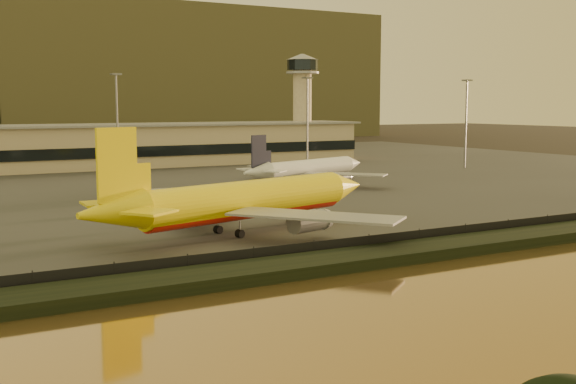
# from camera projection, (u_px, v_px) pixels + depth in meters

# --- Properties ---
(ground) EXTENTS (900.00, 900.00, 0.00)m
(ground) POSITION_uv_depth(u_px,v_px,m) (349.00, 234.00, 103.71)
(ground) COLOR black
(ground) RESTS_ON ground
(embankment) EXTENTS (320.00, 7.00, 1.40)m
(embankment) POSITION_uv_depth(u_px,v_px,m) (428.00, 250.00, 88.96)
(embankment) COLOR black
(embankment) RESTS_ON ground
(tarmac) EXTENTS (320.00, 220.00, 0.20)m
(tarmac) POSITION_uv_depth(u_px,v_px,m) (140.00, 176.00, 185.68)
(tarmac) COLOR #2D2D2D
(tarmac) RESTS_ON ground
(perimeter_fence) EXTENTS (300.00, 0.05, 2.20)m
(perimeter_fence) POSITION_uv_depth(u_px,v_px,m) (407.00, 240.00, 92.34)
(perimeter_fence) COLOR black
(perimeter_fence) RESTS_ON tarmac
(terminal_building) EXTENTS (202.00, 25.00, 12.60)m
(terminal_building) POSITION_uv_depth(u_px,v_px,m) (56.00, 148.00, 204.18)
(terminal_building) COLOR tan
(terminal_building) RESTS_ON tarmac
(control_tower) EXTENTS (11.20, 11.20, 35.50)m
(control_tower) POSITION_uv_depth(u_px,v_px,m) (302.00, 95.00, 248.49)
(control_tower) COLOR tan
(control_tower) RESTS_ON tarmac
(apron_light_masts) EXTENTS (152.20, 12.20, 25.40)m
(apron_light_masts) POSITION_uv_depth(u_px,v_px,m) (225.00, 116.00, 173.90)
(apron_light_masts) COLOR slate
(apron_light_masts) RESTS_ON tarmac
(dhl_cargo_jet) EXTENTS (51.43, 49.24, 15.59)m
(dhl_cargo_jet) POSITION_uv_depth(u_px,v_px,m) (243.00, 201.00, 102.83)
(dhl_cargo_jet) COLOR yellow
(dhl_cargo_jet) RESTS_ON tarmac
(white_narrowbody_jet) EXTENTS (40.23, 38.16, 11.89)m
(white_narrowbody_jet) POSITION_uv_depth(u_px,v_px,m) (308.00, 169.00, 165.95)
(white_narrowbody_jet) COLOR white
(white_narrowbody_jet) RESTS_ON tarmac
(gse_vehicle_yellow) EXTENTS (3.78, 2.23, 1.59)m
(gse_vehicle_yellow) POSITION_uv_depth(u_px,v_px,m) (292.00, 205.00, 126.92)
(gse_vehicle_yellow) COLOR yellow
(gse_vehicle_yellow) RESTS_ON tarmac
(gse_vehicle_white) EXTENTS (3.75, 2.73, 1.54)m
(gse_vehicle_white) POSITION_uv_depth(u_px,v_px,m) (167.00, 205.00, 126.56)
(gse_vehicle_white) COLOR white
(gse_vehicle_white) RESTS_ON tarmac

